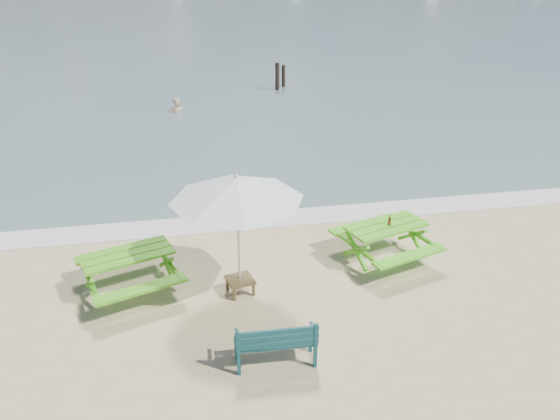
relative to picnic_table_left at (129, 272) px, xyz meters
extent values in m
cube|color=silver|center=(2.49, 2.46, -0.37)|extent=(22.00, 0.90, 0.01)
cube|color=#489E18|center=(0.00, 0.00, 0.38)|extent=(1.81, 1.28, 0.05)
cube|color=#489E18|center=(-0.26, 0.73, 0.07)|extent=(1.64, 0.82, 0.05)
cube|color=#489E18|center=(0.26, -0.73, 0.07)|extent=(1.64, 0.82, 0.05)
cube|color=#489E18|center=(0.00, 0.00, -0.03)|extent=(1.76, 1.39, 0.70)
cube|color=#4DB61B|center=(5.09, 0.23, 0.38)|extent=(1.79, 1.23, 0.05)
cube|color=#4DB61B|center=(4.86, 0.96, 0.07)|extent=(1.65, 0.77, 0.05)
cube|color=#4DB61B|center=(5.32, -0.51, 0.07)|extent=(1.65, 0.77, 0.05)
cube|color=#4DB61B|center=(5.09, 0.23, -0.03)|extent=(1.74, 1.34, 0.70)
cube|color=#0E373B|center=(2.33, -2.47, 0.02)|extent=(1.27, 0.42, 0.04)
cube|color=#0E373B|center=(2.32, -2.67, 0.23)|extent=(1.26, 0.08, 0.32)
cube|color=#0E373B|center=(2.33, -2.47, -0.18)|extent=(1.18, 0.47, 0.40)
cube|color=brown|center=(2.01, -0.48, -0.09)|extent=(0.57, 0.57, 0.05)
cube|color=brown|center=(2.01, -0.48, -0.25)|extent=(0.50, 0.50, 0.26)
cylinder|color=silver|center=(2.01, -0.48, 0.75)|extent=(0.05, 0.05, 2.26)
cone|color=silver|center=(2.01, -0.48, 1.74)|extent=(2.86, 2.86, 0.42)
cylinder|color=#8E4514|center=(5.14, 0.22, 0.47)|extent=(0.06, 0.06, 0.14)
cylinder|color=#8E4514|center=(5.14, 0.22, 0.60)|extent=(0.02, 0.02, 0.06)
cylinder|color=maroon|center=(5.14, 0.22, 0.47)|extent=(0.06, 0.06, 0.06)
imported|color=tan|center=(1.02, 12.62, -0.68)|extent=(0.66, 0.49, 1.67)
cylinder|color=black|center=(5.62, 15.61, 0.13)|extent=(0.20, 0.20, 1.41)
cylinder|color=black|center=(6.02, 16.21, 0.02)|extent=(0.17, 0.17, 1.20)
camera|label=1|loc=(1.19, -9.03, 5.42)|focal=35.00mm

